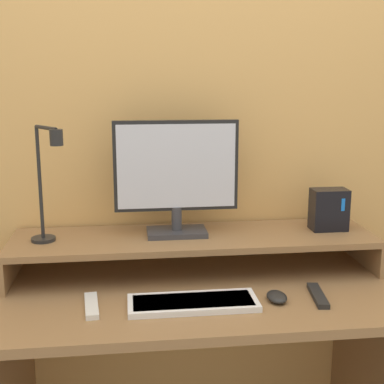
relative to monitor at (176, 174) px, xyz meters
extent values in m
cube|color=#E5AD60|center=(0.06, 0.18, 0.13)|extent=(6.00, 0.05, 2.50)
cube|color=olive|center=(0.06, -0.18, -0.36)|extent=(1.27, 0.66, 0.03)
cube|color=olive|center=(-0.57, -0.02, -0.29)|extent=(0.02, 0.33, 0.11)
cube|color=olive|center=(0.69, -0.02, -0.29)|extent=(0.02, 0.33, 0.11)
cube|color=olive|center=(0.06, -0.02, -0.23)|extent=(1.27, 0.33, 0.02)
cube|color=#38383D|center=(0.00, 0.00, -0.21)|extent=(0.21, 0.13, 0.02)
cylinder|color=#38383D|center=(0.00, 0.00, -0.16)|extent=(0.04, 0.04, 0.08)
cube|color=black|center=(0.00, 0.00, 0.03)|extent=(0.43, 0.02, 0.31)
cube|color=silver|center=(0.00, -0.01, 0.03)|extent=(0.41, 0.01, 0.29)
cylinder|color=black|center=(-0.46, -0.02, -0.21)|extent=(0.08, 0.08, 0.01)
cylinder|color=black|center=(-0.46, -0.02, -0.02)|extent=(0.01, 0.01, 0.38)
cylinder|color=black|center=(-0.42, -0.07, 0.17)|extent=(0.08, 0.11, 0.01)
cylinder|color=black|center=(-0.38, -0.12, 0.15)|extent=(0.04, 0.04, 0.05)
cube|color=black|center=(0.55, 0.00, -0.14)|extent=(0.13, 0.08, 0.15)
cube|color=#1972F2|center=(0.59, -0.05, -0.11)|extent=(0.01, 0.00, 0.05)
cube|color=white|center=(0.02, -0.31, -0.34)|extent=(0.39, 0.15, 0.02)
cube|color=silver|center=(0.02, -0.31, -0.33)|extent=(0.36, 0.12, 0.01)
ellipsoid|color=black|center=(0.28, -0.31, -0.33)|extent=(0.06, 0.09, 0.03)
cube|color=white|center=(-0.28, -0.29, -0.34)|extent=(0.05, 0.17, 0.02)
cube|color=black|center=(0.41, -0.30, -0.34)|extent=(0.06, 0.18, 0.02)
camera|label=1|loc=(-0.17, -1.80, 0.34)|focal=50.00mm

